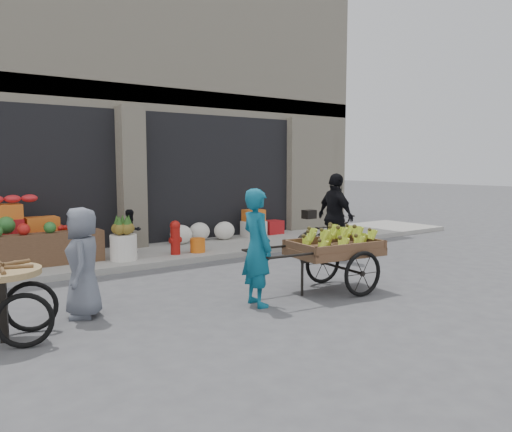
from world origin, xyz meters
TOP-DOWN VIEW (x-y plane):
  - ground at (0.00, 0.00)m, footprint 80.00×80.00m
  - sidewalk at (0.00, 4.10)m, footprint 18.00×2.20m
  - building at (0.00, 8.03)m, footprint 14.00×6.45m
  - fruit_display at (-2.48, 4.38)m, footprint 3.10×1.12m
  - pineapple_bin at (-0.75, 3.60)m, footprint 0.52×0.52m
  - fire_hydrant at (0.35, 3.55)m, footprint 0.22×0.22m
  - orange_bucket at (0.85, 3.50)m, footprint 0.32×0.32m
  - right_bay_goods at (2.61, 4.70)m, footprint 3.35×0.60m
  - seated_person at (-0.35, 4.20)m, footprint 0.51×0.43m
  - banana_cart at (1.19, -0.20)m, footprint 2.44×1.20m
  - vendor_woman at (-0.23, -0.15)m, footprint 0.46×0.65m
  - tricycle_cart at (-3.41, 0.32)m, footprint 1.46×1.06m
  - vendor_grey at (-2.38, 0.75)m, footprint 0.68×0.82m
  - bicycle at (3.25, 2.00)m, footprint 1.77×0.80m
  - cyclist at (3.05, 1.60)m, footprint 0.57×1.11m

SIDE VIEW (x-z plane):
  - ground at x=0.00m, z-range 0.00..0.00m
  - sidewalk at x=0.00m, z-range 0.00..0.12m
  - orange_bucket at x=0.85m, z-range 0.12..0.42m
  - pineapple_bin at x=-0.75m, z-range 0.12..0.62m
  - right_bay_goods at x=2.61m, z-range 0.06..0.76m
  - bicycle at x=3.25m, z-range 0.00..0.90m
  - fire_hydrant at x=0.35m, z-range 0.15..0.86m
  - tricycle_cart at x=-3.41m, z-range 0.09..1.04m
  - seated_person at x=-0.35m, z-range 0.12..1.05m
  - fruit_display at x=-2.48m, z-range 0.05..1.29m
  - banana_cart at x=1.19m, z-range 0.22..1.21m
  - vendor_grey at x=-2.38m, z-range 0.00..1.45m
  - vendor_woman at x=-0.23m, z-range 0.00..1.66m
  - cyclist at x=3.05m, z-range 0.00..1.81m
  - building at x=0.00m, z-range -0.13..6.87m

